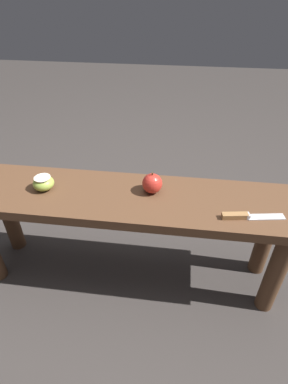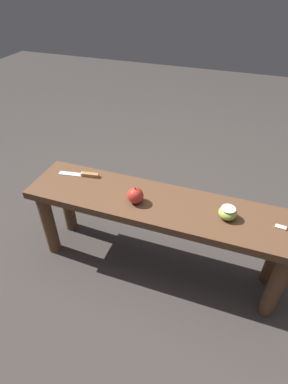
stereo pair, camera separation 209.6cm
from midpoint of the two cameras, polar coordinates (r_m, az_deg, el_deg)
name	(u,v)px [view 1 (the left image)]	position (r m, az deg, el deg)	size (l,w,h in m)	color
ground_plane	(129,271)	(1.31, 4.06, -57.09)	(8.00, 8.00, 0.00)	#383330
wooden_bench	(126,214)	(0.94, 5.88, -58.51)	(1.36, 0.32, 0.47)	brown
knife	(244,216)	(0.98, 56.93, -54.03)	(0.23, 0.06, 0.02)	silver
apple_whole	(152,183)	(0.81, 20.31, -56.20)	(0.08, 0.08, 0.09)	red
apple_cut	(44,183)	(0.85, -32.31, -51.82)	(0.08, 0.08, 0.06)	#9EB747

